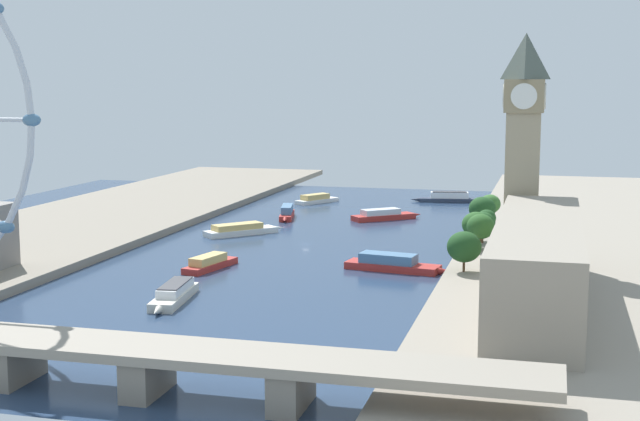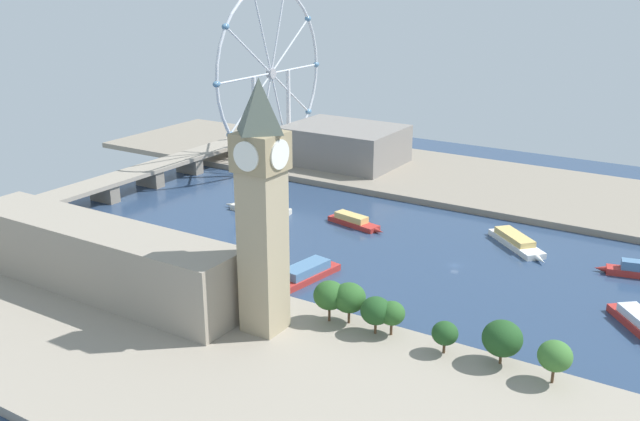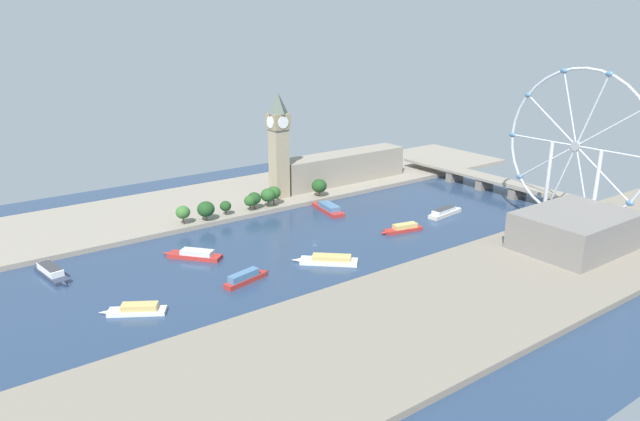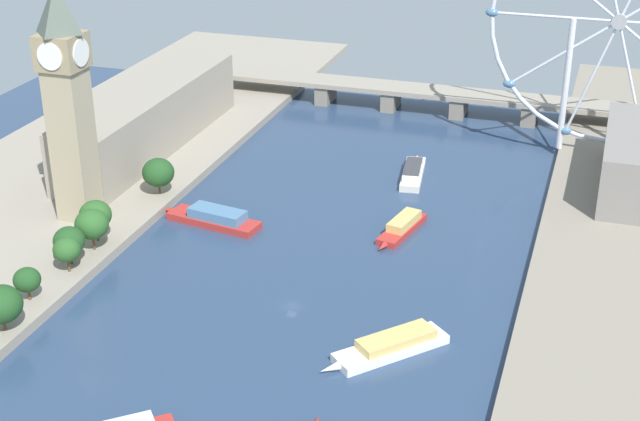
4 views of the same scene
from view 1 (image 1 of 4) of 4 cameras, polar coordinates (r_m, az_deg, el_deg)
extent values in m
plane|color=navy|center=(352.31, -0.90, -2.10)|extent=(380.60, 380.60, 0.00)
cube|color=gray|center=(339.81, 16.49, -2.56)|extent=(90.00, 520.00, 3.00)
cube|color=gray|center=(393.17, -15.86, -1.12)|extent=(90.00, 520.00, 3.00)
cube|color=tan|center=(308.17, 12.61, 1.45)|extent=(10.98, 10.98, 49.53)
cube|color=#928260|center=(306.25, 12.78, 7.06)|extent=(12.73, 12.73, 10.80)
pyramid|color=#4C564C|center=(306.33, 12.86, 9.48)|extent=(11.52, 11.52, 15.03)
cylinder|color=white|center=(299.66, 12.74, 7.05)|extent=(8.34, 0.50, 8.34)
cylinder|color=white|center=(312.83, 12.83, 7.08)|extent=(8.34, 0.50, 8.34)
cylinder|color=white|center=(306.54, 11.55, 7.10)|extent=(0.50, 8.34, 8.34)
cylinder|color=white|center=(306.09, 14.03, 7.02)|extent=(0.50, 8.34, 8.34)
cube|color=gray|center=(247.57, 13.58, -3.30)|extent=(22.00, 110.39, 22.92)
cylinder|color=#513823|center=(392.63, 10.65, -0.42)|extent=(0.80, 0.80, 4.29)
ellipsoid|color=#386B2D|center=(391.83, 10.68, 0.41)|extent=(9.02, 9.02, 8.12)
cylinder|color=#513823|center=(378.39, 10.18, -0.80)|extent=(0.80, 0.80, 3.32)
ellipsoid|color=#1E471E|center=(377.51, 10.20, 0.11)|extent=(11.06, 11.06, 9.95)
cylinder|color=#513823|center=(363.04, 10.44, -1.19)|extent=(0.80, 0.80, 3.22)
ellipsoid|color=#1E471E|center=(362.34, 10.46, -0.47)|extent=(7.51, 7.51, 6.76)
cylinder|color=#513823|center=(345.98, 9.96, -1.58)|extent=(0.80, 0.80, 3.90)
ellipsoid|color=#285623|center=(345.17, 9.99, -0.74)|extent=(7.92, 7.92, 7.13)
cylinder|color=#513823|center=(341.61, 10.21, -1.72)|extent=(0.80, 0.80, 3.81)
ellipsoid|color=#1E471E|center=(340.71, 10.24, -0.79)|extent=(9.26, 9.26, 8.34)
cylinder|color=#513823|center=(331.83, 9.79, -1.95)|extent=(0.80, 0.80, 4.39)
ellipsoid|color=#285623|center=(330.80, 9.82, -0.87)|extent=(10.21, 10.21, 9.19)
cylinder|color=#513823|center=(326.01, 10.07, -2.10)|extent=(0.80, 0.80, 4.74)
ellipsoid|color=#285623|center=(324.96, 10.10, -1.00)|extent=(9.91, 9.91, 8.92)
cylinder|color=#513823|center=(289.50, 9.06, -3.48)|extent=(0.80, 0.80, 3.61)
ellipsoid|color=#1E471E|center=(288.33, 9.09, -2.28)|extent=(10.91, 10.91, 9.82)
ellipsoid|color=teal|center=(231.24, -17.73, 5.46)|extent=(4.80, 3.20, 3.20)
ellipsoid|color=teal|center=(238.52, -19.22, -0.99)|extent=(4.80, 3.20, 3.20)
cube|color=gray|center=(193.12, -14.94, -8.15)|extent=(192.60, 16.36, 2.00)
cube|color=gray|center=(177.53, -1.81, -11.07)|extent=(6.00, 14.72, 8.29)
cube|color=gray|center=(187.87, -10.81, -10.12)|extent=(6.00, 14.72, 8.29)
cube|color=gray|center=(202.23, -18.65, -9.09)|extent=(6.00, 14.72, 8.29)
cube|color=beige|center=(263.86, -9.19, -5.41)|extent=(10.76, 29.36, 2.51)
cone|color=beige|center=(248.39, -10.26, -6.29)|extent=(3.16, 5.45, 2.51)
cube|color=white|center=(264.65, -9.11, -4.83)|extent=(8.46, 20.30, 2.32)
cube|color=#38383D|center=(264.36, -9.12, -4.55)|extent=(7.93, 18.31, 0.33)
cube|color=white|center=(470.74, -0.19, 0.61)|extent=(19.42, 25.19, 2.00)
cone|color=white|center=(480.84, 1.10, 0.77)|extent=(4.13, 4.94, 2.00)
cube|color=#DBB766|center=(469.59, -0.30, 0.88)|extent=(13.36, 16.48, 2.66)
cube|color=#2D384C|center=(479.23, 7.99, 0.67)|extent=(29.37, 11.71, 2.03)
cone|color=#2D384C|center=(479.02, 6.01, 0.70)|extent=(5.38, 2.75, 2.03)
cube|color=white|center=(478.95, 8.17, 0.97)|extent=(20.23, 9.19, 3.18)
cube|color=#38383D|center=(478.74, 8.17, 1.18)|extent=(18.26, 8.60, 0.33)
cube|color=#B22D28|center=(303.51, 4.60, -3.56)|extent=(32.65, 13.88, 2.37)
cone|color=#B22D28|center=(298.14, 7.95, -3.83)|extent=(6.00, 3.24, 2.37)
cube|color=teal|center=(303.47, 4.33, -3.03)|extent=(19.72, 10.42, 3.20)
cube|color=white|center=(374.29, -5.02, -1.34)|extent=(26.92, 28.40, 2.35)
cone|color=white|center=(382.91, -2.65, -1.11)|extent=(5.48, 5.69, 2.35)
cube|color=#DBB766|center=(373.20, -5.23, -1.01)|extent=(19.12, 20.02, 2.35)
cube|color=#B22D28|center=(307.20, -6.93, -3.48)|extent=(11.48, 25.80, 2.15)
cone|color=#B22D28|center=(319.17, -5.50, -3.02)|extent=(3.03, 4.85, 2.15)
cube|color=#DBB766|center=(305.71, -7.07, -3.07)|extent=(8.50, 16.24, 2.71)
cube|color=#B22D28|center=(417.73, -2.10, -0.32)|extent=(10.75, 25.10, 2.48)
cone|color=#B22D28|center=(403.70, -2.24, -0.62)|extent=(3.39, 4.84, 2.48)
cube|color=teal|center=(418.52, -2.09, 0.10)|extent=(8.31, 17.87, 3.36)
cube|color=#B22D28|center=(414.26, 4.03, -0.41)|extent=(27.98, 25.27, 2.41)
cone|color=#B22D28|center=(423.00, 6.08, -0.26)|extent=(5.68, 5.31, 2.41)
cube|color=silver|center=(413.17, 3.85, -0.08)|extent=(17.87, 16.49, 2.60)
camera|label=2|loc=(446.79, 34.03, 12.24)|focal=39.65mm
camera|label=3|loc=(639.24, -20.18, 13.23)|focal=33.13mm
camera|label=4|loc=(571.97, -2.74, 15.16)|focal=52.16mm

